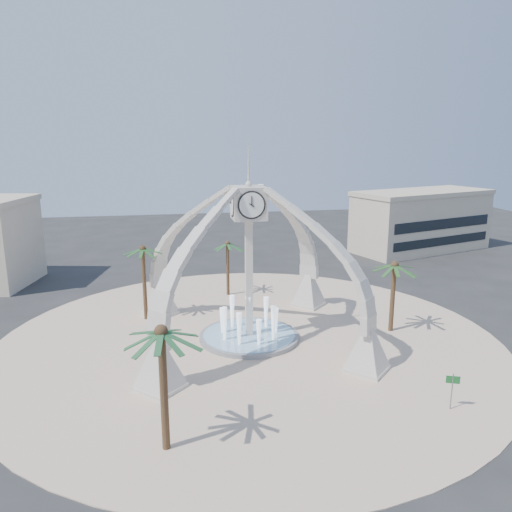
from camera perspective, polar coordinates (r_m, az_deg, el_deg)
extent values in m
plane|color=#282828|center=(40.85, -0.79, -9.47)|extent=(140.00, 140.00, 0.00)
cylinder|color=beige|center=(40.84, -0.79, -9.43)|extent=(40.00, 40.00, 0.06)
cube|color=beige|center=(39.22, -0.82, -2.86)|extent=(0.55, 0.55, 9.80)
cube|color=beige|center=(37.96, -0.85, 6.09)|extent=(2.50, 2.50, 2.50)
cone|color=beige|center=(37.69, -0.86, 11.00)|extent=(0.20, 0.20, 4.00)
cylinder|color=white|center=(36.70, -0.50, 5.84)|extent=(1.84, 0.04, 1.84)
pyramid|color=beige|center=(48.34, 6.04, -3.87)|extent=(3.80, 3.80, 3.20)
pyramid|color=beige|center=(46.42, -10.99, -4.78)|extent=(3.80, 3.80, 3.20)
pyramid|color=beige|center=(33.24, -10.99, -12.28)|extent=(3.80, 3.80, 3.20)
pyramid|color=beige|center=(35.88, 12.61, -10.38)|extent=(3.80, 3.80, 3.20)
cylinder|color=gray|center=(40.78, -0.79, -9.21)|extent=(8.00, 8.00, 0.40)
cylinder|color=#93C0DB|center=(40.69, -0.80, -8.93)|extent=(7.40, 7.40, 0.04)
cone|color=white|center=(40.12, -0.80, -6.81)|extent=(0.60, 0.60, 3.20)
cube|color=beige|center=(75.55, 18.33, 3.64)|extent=(21.49, 13.79, 8.00)
cube|color=beige|center=(75.00, 18.57, 6.88)|extent=(21.87, 14.17, 0.60)
cylinder|color=brown|center=(42.96, 15.34, -4.63)|extent=(0.38, 0.38, 5.86)
cylinder|color=brown|center=(45.06, -12.63, -3.13)|extent=(0.35, 0.35, 6.63)
cylinder|color=brown|center=(51.04, -3.24, -1.50)|extent=(0.32, 0.32, 5.57)
cylinder|color=brown|center=(26.62, -10.49, -14.92)|extent=(0.41, 0.41, 6.66)
cylinder|color=slate|center=(32.76, 21.46, -14.26)|extent=(0.07, 0.07, 2.34)
cube|color=#175D23|center=(32.41, 21.58, -13.00)|extent=(0.75, 0.33, 0.47)
cube|color=white|center=(32.41, 21.58, -13.00)|extent=(0.81, 0.34, 0.53)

